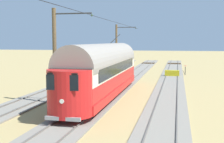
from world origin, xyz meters
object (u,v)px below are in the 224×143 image
object	(u,v)px
switch_stand	(185,70)
track_end_bumper	(172,73)
vintage_streetcar	(104,69)
catenary_pole_foreground	(117,48)
catenary_pole_mid_near	(56,55)

from	to	relation	value
switch_stand	track_end_bumper	xyz separation A→B (m)	(1.65, 2.17, -0.30)
switch_stand	vintage_streetcar	bearing A→B (deg)	69.29
catenary_pole_foreground	track_end_bumper	bearing A→B (deg)	160.75
vintage_streetcar	switch_stand	world-z (taller)	vintage_streetcar
catenary_pole_foreground	track_end_bumper	distance (m)	8.71
catenary_pole_mid_near	catenary_pole_foreground	bearing A→B (deg)	-90.00
vintage_streetcar	catenary_pole_mid_near	distance (m)	4.48
vintage_streetcar	catenary_pole_foreground	distance (m)	18.43
switch_stand	catenary_pole_foreground	bearing A→B (deg)	-3.11
track_end_bumper	switch_stand	bearing A→B (deg)	-127.33
vintage_streetcar	catenary_pole_foreground	xyz separation A→B (m)	(2.64, -18.19, 1.29)
catenary_pole_mid_near	switch_stand	world-z (taller)	catenary_pole_mid_near
vintage_streetcar	catenary_pole_mid_near	world-z (taller)	catenary_pole_mid_near
switch_stand	track_end_bumper	bearing A→B (deg)	52.67
switch_stand	track_end_bumper	world-z (taller)	switch_stand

